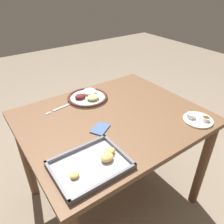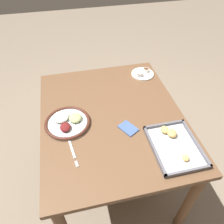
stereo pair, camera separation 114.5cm
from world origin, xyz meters
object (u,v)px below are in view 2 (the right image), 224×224
(fork, at_px, (72,148))
(napkin, at_px, (128,128))
(dinner_plate, at_px, (67,122))
(saucer_plate, at_px, (142,73))
(baking_tray, at_px, (174,144))

(fork, bearing_deg, napkin, 93.02)
(dinner_plate, distance_m, saucer_plate, 0.70)
(baking_tray, xyz_separation_m, napkin, (-0.17, -0.20, -0.01))
(dinner_plate, bearing_deg, fork, 2.24)
(saucer_plate, distance_m, baking_tray, 0.67)
(dinner_plate, distance_m, napkin, 0.36)
(baking_tray, bearing_deg, dinner_plate, -118.11)
(dinner_plate, distance_m, fork, 0.19)
(saucer_plate, bearing_deg, baking_tray, -3.96)
(dinner_plate, relative_size, napkin, 2.09)
(dinner_plate, relative_size, fork, 1.24)
(fork, relative_size, baking_tray, 0.68)
(dinner_plate, relative_size, baking_tray, 0.84)
(dinner_plate, bearing_deg, baking_tray, 61.89)
(dinner_plate, height_order, napkin, dinner_plate)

